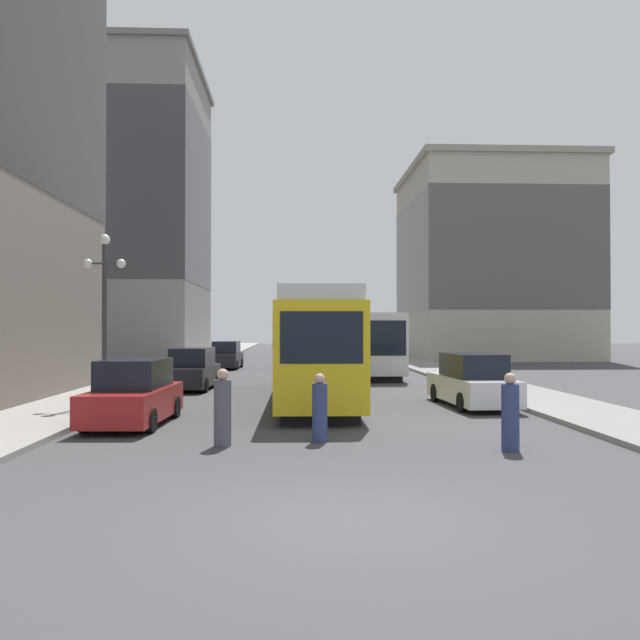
{
  "coord_description": "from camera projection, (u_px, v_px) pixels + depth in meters",
  "views": [
    {
      "loc": [
        -0.86,
        -8.79,
        2.69
      ],
      "look_at": [
        -0.01,
        11.06,
        2.95
      ],
      "focal_mm": 35.33,
      "sensor_mm": 36.0,
      "label": 1
    }
  ],
  "objects": [
    {
      "name": "parked_car_left_near",
      "position": [
        134.0,
        394.0,
        17.52
      ],
      "size": [
        2.03,
        4.48,
        1.82
      ],
      "rotation": [
        0.0,
        0.0,
        -0.04
      ],
      "color": "black",
      "rests_on": "ground"
    },
    {
      "name": "parked_car_left_far",
      "position": [
        192.0,
        370.0,
        27.6
      ],
      "size": [
        2.06,
        4.48,
        1.82
      ],
      "rotation": [
        0.0,
        0.0,
        -0.05
      ],
      "color": "black",
      "rests_on": "ground"
    },
    {
      "name": "ground_plane",
      "position": [
        354.0,
        521.0,
        8.78
      ],
      "size": [
        200.0,
        200.0,
        0.0
      ],
      "primitive_type": "plane",
      "color": "#424244"
    },
    {
      "name": "sidewalk_left",
      "position": [
        197.0,
        362.0,
        48.39
      ],
      "size": [
        3.24,
        120.0,
        0.15
      ],
      "primitive_type": "cube",
      "color": "gray",
      "rests_on": "ground"
    },
    {
      "name": "building_right_corner",
      "position": [
        490.0,
        261.0,
        57.47
      ],
      "size": [
        15.19,
        15.91,
        17.17
      ],
      "color": "#B2A893",
      "rests_on": "ground"
    },
    {
      "name": "parked_car_right_far",
      "position": [
        472.0,
        382.0,
        21.61
      ],
      "size": [
        2.1,
        4.97,
        1.82
      ],
      "rotation": [
        0.0,
        0.0,
        3.2
      ],
      "color": "black",
      "rests_on": "ground"
    },
    {
      "name": "building_left_corner",
      "position": [
        122.0,
        208.0,
        60.1
      ],
      "size": [
        15.34,
        17.04,
        27.54
      ],
      "color": "gray",
      "rests_on": "ground"
    },
    {
      "name": "streetcar",
      "position": [
        315.0,
        344.0,
        23.5
      ],
      "size": [
        2.78,
        13.84,
        3.89
      ],
      "rotation": [
        0.0,
        0.0,
        -0.01
      ],
      "color": "black",
      "rests_on": "ground"
    },
    {
      "name": "lamp_post_left_near",
      "position": [
        104.0,
        293.0,
        21.1
      ],
      "size": [
        1.41,
        0.36,
        5.7
      ],
      "color": "#333338",
      "rests_on": "sidewalk_left"
    },
    {
      "name": "sidewalk_right",
      "position": [
        409.0,
        362.0,
        49.09
      ],
      "size": [
        3.24,
        120.0,
        0.15
      ],
      "primitive_type": "cube",
      "color": "gray",
      "rests_on": "ground"
    },
    {
      "name": "pedestrian_crossing_near",
      "position": [
        510.0,
        415.0,
        13.74
      ],
      "size": [
        0.38,
        0.38,
        1.71
      ],
      "rotation": [
        0.0,
        0.0,
        1.65
      ],
      "color": "navy",
      "rests_on": "ground"
    },
    {
      "name": "transit_bus",
      "position": [
        365.0,
        341.0,
        36.33
      ],
      "size": [
        2.88,
        12.07,
        3.45
      ],
      "rotation": [
        0.0,
        0.0,
        0.03
      ],
      "color": "black",
      "rests_on": "ground"
    },
    {
      "name": "parked_car_left_mid",
      "position": [
        226.0,
        356.0,
        41.74
      ],
      "size": [
        2.01,
        4.31,
        1.82
      ],
      "rotation": [
        0.0,
        0.0,
        -0.04
      ],
      "color": "black",
      "rests_on": "ground"
    },
    {
      "name": "pedestrian_on_sidewalk",
      "position": [
        320.0,
        410.0,
        14.86
      ],
      "size": [
        0.36,
        0.36,
        1.62
      ],
      "rotation": [
        0.0,
        0.0,
        4.22
      ],
      "color": "navy",
      "rests_on": "ground"
    },
    {
      "name": "pedestrian_crossing_far",
      "position": [
        223.0,
        410.0,
        14.31
      ],
      "size": [
        0.4,
        0.4,
        1.77
      ],
      "rotation": [
        0.0,
        0.0,
        6.13
      ],
      "color": "#4C4C56",
      "rests_on": "ground"
    }
  ]
}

